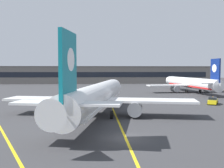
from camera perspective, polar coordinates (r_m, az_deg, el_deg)
ground_plane at (r=28.84m, az=3.14°, el=-12.25°), size 400.00×400.00×0.00m
taxiway_centreline at (r=58.19m, az=-0.43°, el=-4.31°), size 1.20×180.00×0.01m
taxiway_lead_in_stripe at (r=32.36m, az=-23.26°, el=-10.78°), size 26.71×53.99×0.01m
airliner_foreground at (r=41.40m, az=-3.30°, el=-2.74°), size 32.32×41.22×11.65m
airliner_background at (r=87.95m, az=17.60°, el=0.16°), size 29.78×38.30×10.74m
service_car_second at (r=60.13m, az=22.00°, el=-3.57°), size 3.71×4.53×1.79m
safety_cone_by_nose_gear at (r=58.69m, az=-2.98°, el=-4.00°), size 0.44×0.44×0.55m
terminal_building at (r=140.77m, az=-4.03°, el=2.11°), size 128.86×12.40×9.51m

